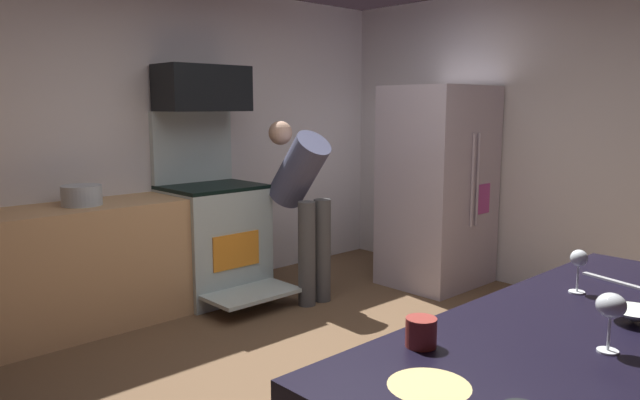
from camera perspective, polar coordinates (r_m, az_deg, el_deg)
name	(u,v)px	position (r m, az deg, el deg)	size (l,w,h in m)	color
ground_plane	(355,386)	(3.66, 3.38, -17.17)	(5.20, 4.80, 0.02)	brown
wall_back	(151,142)	(5.19, -15.69, 5.27)	(5.20, 0.12, 2.60)	silver
wall_right	(567,142)	(5.44, 22.31, 5.09)	(0.12, 4.80, 2.60)	silver
lower_cabinet_run	(64,271)	(4.63, -23.09, -6.18)	(2.40, 0.60, 0.90)	tan
oven_range	(213,237)	(5.14, -10.07, -3.44)	(0.76, 1.05, 1.55)	#B0C4C0
microwave	(203,88)	(5.11, -11.04, 10.32)	(0.74, 0.38, 0.37)	black
refrigerator	(438,186)	(5.49, 11.05, 1.28)	(0.87, 0.77, 1.77)	#BCB0BC
person_cook	(303,195)	(4.92, -1.63, 0.44)	(0.31, 0.64, 1.47)	#4A4A4A
mixing_bowl_large	(429,397)	(1.50, 10.25, -17.83)	(0.20, 0.20, 0.05)	#E3C275
mixing_bowl_small	(634,316)	(2.24, 27.57, -9.70)	(0.16, 0.16, 0.05)	white
wine_glass_near	(579,261)	(2.47, 23.28, -5.33)	(0.06, 0.06, 0.17)	silver
wine_glass_mid	(611,308)	(1.92, 25.81, -9.15)	(0.08, 0.08, 0.17)	silver
mug_coffee	(421,332)	(1.83, 9.54, -12.22)	(0.09, 0.09, 0.09)	maroon
knife_chef	(614,281)	(2.70, 26.05, -6.91)	(0.27, 0.02, 0.01)	#B7BABF
stock_pot	(82,195)	(4.59, -21.61, 0.41)	(0.28, 0.28, 0.14)	#AFBCC4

